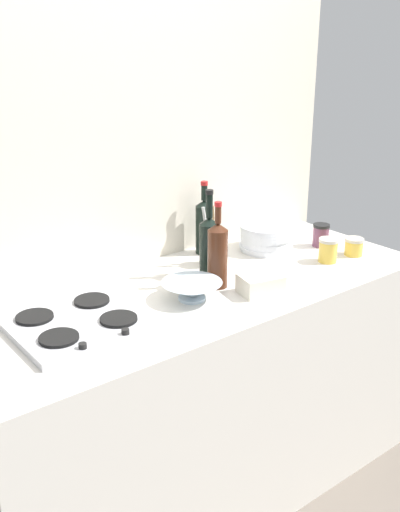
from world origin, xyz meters
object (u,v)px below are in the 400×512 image
Objects in this scene: condiment_jar_rear at (354,247)px; utensil_crock at (211,251)px; wine_bottle_leftmost at (209,245)px; butter_dish at (261,284)px; plate_stack at (266,237)px; stovetop_hob at (77,322)px; condiment_jar_front at (321,235)px; wine_bottle_mid_right at (218,254)px; condiment_jar_spare at (328,250)px; wine_bottle_mid_left at (204,225)px; mixing_bowl at (192,290)px.

utensil_crock is at bearing 152.70° from condiment_jar_rear.
butter_dish is at bearing -79.75° from wine_bottle_leftmost.
plate_stack is 0.68× the size of wine_bottle_leftmost.
condiment_jar_front reaches higher than stovetop_hob.
condiment_jar_rear is at bearing -8.09° from wine_bottle_mid_right.
wine_bottle_mid_right is at bearing 171.32° from condiment_jar_spare.
wine_bottle_mid_left is at bearing 151.61° from condiment_jar_front.
plate_stack reaches higher than condiment_jar_spare.
wine_bottle_leftmost is at bearing 67.89° from wine_bottle_mid_right.
butter_dish is (-0.34, -0.32, -0.02)m from plate_stack.
condiment_jar_spare is at bearing 174.00° from condiment_jar_rear.
mixing_bowl is at bearing 176.11° from condiment_jar_spare.
utensil_crock is (-0.30, 0.01, 0.00)m from plate_stack.
wine_bottle_mid_right is 0.19m from butter_dish.
condiment_jar_rear is at bearing 4.66° from butter_dish.
plate_stack is at bearing 110.17° from condiment_jar_spare.
wine_bottle_mid_left is (-0.23, 0.13, 0.07)m from plate_stack.
plate_stack is at bearing 23.27° from wine_bottle_mid_right.
plate_stack is 0.27m from condiment_jar_spare.
stovetop_hob is 4.13× the size of condiment_jar_spare.
condiment_jar_rear is at bearing -4.28° from mixing_bowl.
condiment_jar_front is at bearing 98.38° from condiment_jar_rear.
wine_bottle_leftmost is (-0.38, -0.08, 0.07)m from plate_stack.
stovetop_hob is 1.20× the size of wine_bottle_leftmost.
plate_stack is at bearing -29.18° from wine_bottle_mid_left.
wine_bottle_leftmost is at bearing -124.17° from wine_bottle_mid_left.
stovetop_hob is at bearing -158.86° from wine_bottle_mid_left.
utensil_crock is at bearing 47.82° from wine_bottle_leftmost.
utensil_crock is 3.60× the size of condiment_jar_rear.
butter_dish is (0.04, -0.24, -0.09)m from wine_bottle_leftmost.
condiment_jar_spare is at bearing 8.23° from butter_dish.
condiment_jar_front is at bearing -2.98° from wine_bottle_leftmost.
wine_bottle_leftmost is 0.13m from utensil_crock.
utensil_crock is 0.61m from condiment_jar_rear.
wine_bottle_leftmost is 0.60m from condiment_jar_front.
wine_bottle_mid_left is 0.52m from condiment_jar_front.
mixing_bowl is at bearing -166.63° from wine_bottle_mid_right.
utensil_crock reaches higher than mixing_bowl.
condiment_jar_front is at bearing -28.39° from wine_bottle_mid_left.
butter_dish is 1.49× the size of condiment_jar_front.
wine_bottle_leftmost is at bearing 177.02° from condiment_jar_front.
stovetop_hob is 1.91× the size of mixing_bowl.
wine_bottle_mid_right is 0.23m from utensil_crock.
mixing_bowl is 0.34m from utensil_crock.
wine_bottle_mid_right is at bearing 120.54° from butter_dish.
wine_bottle_leftmost is 3.44× the size of condiment_jar_spare.
wine_bottle_leftmost reaches higher than condiment_jar_front.
utensil_crock is (-0.07, -0.13, -0.06)m from wine_bottle_mid_left.
wine_bottle_mid_right is 1.13× the size of utensil_crock.
stovetop_hob is at bearing -173.09° from wine_bottle_leftmost.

